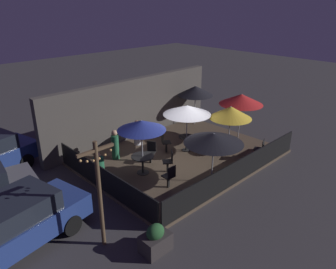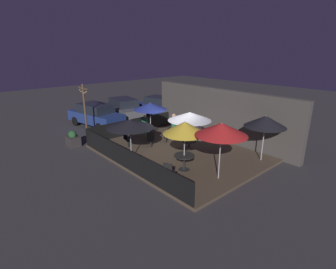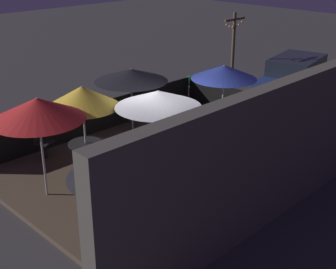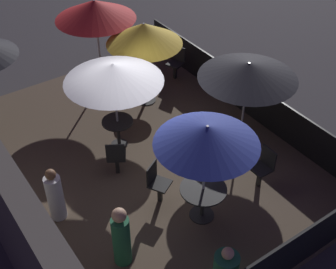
{
  "view_description": "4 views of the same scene",
  "coord_description": "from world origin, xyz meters",
  "px_view_note": "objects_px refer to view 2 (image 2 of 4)",
  "views": [
    {
      "loc": [
        -9.67,
        -9.16,
        6.67
      ],
      "look_at": [
        -0.49,
        0.35,
        1.2
      ],
      "focal_mm": 35.0,
      "sensor_mm": 36.0,
      "label": 1
    },
    {
      "loc": [
        9.26,
        -8.84,
        5.26
      ],
      "look_at": [
        -0.53,
        -0.18,
        0.98
      ],
      "focal_mm": 28.0,
      "sensor_mm": 36.0,
      "label": 2
    },
    {
      "loc": [
        8.08,
        8.11,
        5.68
      ],
      "look_at": [
        0.36,
        0.34,
        1.12
      ],
      "focal_mm": 50.0,
      "sensor_mm": 36.0,
      "label": 3
    },
    {
      "loc": [
        -7.01,
        4.13,
        7.3
      ],
      "look_at": [
        -0.65,
        -0.28,
        1.01
      ],
      "focal_mm": 50.0,
      "sensor_mm": 36.0,
      "label": 4
    }
  ],
  "objects_px": {
    "patron_0": "(145,125)",
    "light_post": "(85,108)",
    "parked_car_2": "(160,106)",
    "patio_umbrella_1": "(185,128)",
    "patio_umbrella_5": "(130,124)",
    "dining_table_0": "(151,131)",
    "patio_chair_3": "(151,139)",
    "patio_umbrella_4": "(221,129)",
    "patron_2": "(199,130)",
    "patio_umbrella_0": "(150,106)",
    "dining_table_2": "(189,144)",
    "patio_umbrella_2": "(190,116)",
    "patio_umbrella_3": "(265,121)",
    "patio_chair_1": "(185,138)",
    "patio_chair_0": "(167,134)",
    "parked_car_0": "(96,115)",
    "patio_chair_2": "(127,138)",
    "parked_car_1": "(124,108)",
    "patron_1": "(174,125)",
    "planter_box": "(73,139)",
    "patio_chair_4": "(169,172)",
    "dining_table_1": "(184,158)"
  },
  "relations": [
    {
      "from": "patron_0",
      "to": "light_post",
      "type": "height_order",
      "value": "light_post"
    },
    {
      "from": "parked_car_2",
      "to": "patio_umbrella_1",
      "type": "bearing_deg",
      "value": -46.55
    },
    {
      "from": "patio_umbrella_5",
      "to": "parked_car_2",
      "type": "bearing_deg",
      "value": 131.24
    },
    {
      "from": "dining_table_0",
      "to": "patio_chair_3",
      "type": "bearing_deg",
      "value": -38.01
    },
    {
      "from": "patio_umbrella_4",
      "to": "dining_table_0",
      "type": "relative_size",
      "value": 2.63
    },
    {
      "from": "patron_2",
      "to": "patron_0",
      "type": "bearing_deg",
      "value": 130.69
    },
    {
      "from": "patio_umbrella_0",
      "to": "dining_table_2",
      "type": "relative_size",
      "value": 3.15
    },
    {
      "from": "patio_umbrella_1",
      "to": "patron_0",
      "type": "height_order",
      "value": "patio_umbrella_1"
    },
    {
      "from": "patio_umbrella_2",
      "to": "patio_umbrella_3",
      "type": "xyz_separation_m",
      "value": [
        2.88,
        2.06,
        -0.04
      ]
    },
    {
      "from": "patio_chair_1",
      "to": "patio_chair_3",
      "type": "height_order",
      "value": "patio_chair_1"
    },
    {
      "from": "patio_umbrella_2",
      "to": "patio_umbrella_4",
      "type": "height_order",
      "value": "patio_umbrella_4"
    },
    {
      "from": "patio_chair_0",
      "to": "patio_umbrella_1",
      "type": "bearing_deg",
      "value": 121.39
    },
    {
      "from": "patio_umbrella_4",
      "to": "patio_chair_0",
      "type": "relative_size",
      "value": 2.57
    },
    {
      "from": "patio_chair_0",
      "to": "parked_car_0",
      "type": "distance_m",
      "value": 6.34
    },
    {
      "from": "patio_chair_1",
      "to": "patio_chair_2",
      "type": "height_order",
      "value": "patio_chair_1"
    },
    {
      "from": "dining_table_2",
      "to": "light_post",
      "type": "bearing_deg",
      "value": -157.66
    },
    {
      "from": "parked_car_1",
      "to": "patio_umbrella_5",
      "type": "bearing_deg",
      "value": -22.02
    },
    {
      "from": "patio_umbrella_1",
      "to": "light_post",
      "type": "distance_m",
      "value": 7.54
    },
    {
      "from": "patron_1",
      "to": "patio_chair_1",
      "type": "bearing_deg",
      "value": 13.37
    },
    {
      "from": "patio_chair_3",
      "to": "patio_chair_0",
      "type": "bearing_deg",
      "value": -53.02
    },
    {
      "from": "patio_umbrella_3",
      "to": "dining_table_2",
      "type": "height_order",
      "value": "patio_umbrella_3"
    },
    {
      "from": "patio_umbrella_2",
      "to": "dining_table_0",
      "type": "bearing_deg",
      "value": -174.98
    },
    {
      "from": "patio_umbrella_3",
      "to": "dining_table_0",
      "type": "height_order",
      "value": "patio_umbrella_3"
    },
    {
      "from": "dining_table_0",
      "to": "planter_box",
      "type": "bearing_deg",
      "value": -125.23
    },
    {
      "from": "parked_car_1",
      "to": "parked_car_2",
      "type": "height_order",
      "value": "same"
    },
    {
      "from": "patio_umbrella_3",
      "to": "patio_chair_4",
      "type": "distance_m",
      "value": 5.26
    },
    {
      "from": "dining_table_1",
      "to": "patio_chair_0",
      "type": "bearing_deg",
      "value": 150.88
    },
    {
      "from": "patio_umbrella_0",
      "to": "patio_umbrella_5",
      "type": "bearing_deg",
      "value": -57.77
    },
    {
      "from": "patron_1",
      "to": "patio_umbrella_0",
      "type": "bearing_deg",
      "value": -48.29
    },
    {
      "from": "dining_table_1",
      "to": "dining_table_2",
      "type": "height_order",
      "value": "dining_table_1"
    },
    {
      "from": "patio_umbrella_2",
      "to": "patio_chair_4",
      "type": "height_order",
      "value": "patio_umbrella_2"
    },
    {
      "from": "parked_car_1",
      "to": "patio_umbrella_4",
      "type": "bearing_deg",
      "value": -4.94
    },
    {
      "from": "patio_umbrella_5",
      "to": "dining_table_0",
      "type": "xyz_separation_m",
      "value": [
        -1.49,
        2.36,
        -1.21
      ]
    },
    {
      "from": "patron_1",
      "to": "patio_chair_0",
      "type": "bearing_deg",
      "value": -15.56
    },
    {
      "from": "patron_0",
      "to": "patron_1",
      "type": "bearing_deg",
      "value": -126.87
    },
    {
      "from": "patron_1",
      "to": "planter_box",
      "type": "height_order",
      "value": "patron_1"
    },
    {
      "from": "patio_chair_4",
      "to": "planter_box",
      "type": "bearing_deg",
      "value": 77.76
    },
    {
      "from": "patio_chair_3",
      "to": "patio_umbrella_1",
      "type": "bearing_deg",
      "value": -152.8
    },
    {
      "from": "parked_car_2",
      "to": "patio_chair_4",
      "type": "bearing_deg",
      "value": -50.74
    },
    {
      "from": "patron_1",
      "to": "parked_car_1",
      "type": "bearing_deg",
      "value": -139.35
    },
    {
      "from": "patio_chair_2",
      "to": "planter_box",
      "type": "distance_m",
      "value": 3.23
    },
    {
      "from": "patio_umbrella_3",
      "to": "patio_umbrella_4",
      "type": "relative_size",
      "value": 0.92
    },
    {
      "from": "light_post",
      "to": "patron_0",
      "type": "bearing_deg",
      "value": 58.67
    },
    {
      "from": "patio_umbrella_1",
      "to": "parked_car_2",
      "type": "bearing_deg",
      "value": 146.08
    },
    {
      "from": "patio_umbrella_4",
      "to": "patio_chair_2",
      "type": "relative_size",
      "value": 2.56
    },
    {
      "from": "patio_chair_0",
      "to": "planter_box",
      "type": "bearing_deg",
      "value": 20.7
    },
    {
      "from": "patio_umbrella_3",
      "to": "light_post",
      "type": "bearing_deg",
      "value": -153.17
    },
    {
      "from": "dining_table_2",
      "to": "patio_chair_4",
      "type": "distance_m",
      "value": 3.31
    },
    {
      "from": "patio_umbrella_5",
      "to": "light_post",
      "type": "distance_m",
      "value": 4.93
    },
    {
      "from": "patio_umbrella_4",
      "to": "dining_table_1",
      "type": "relative_size",
      "value": 2.62
    }
  ]
}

